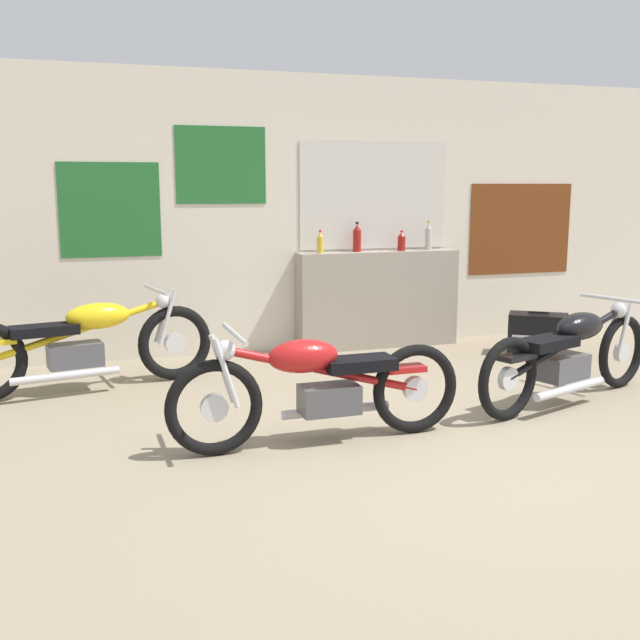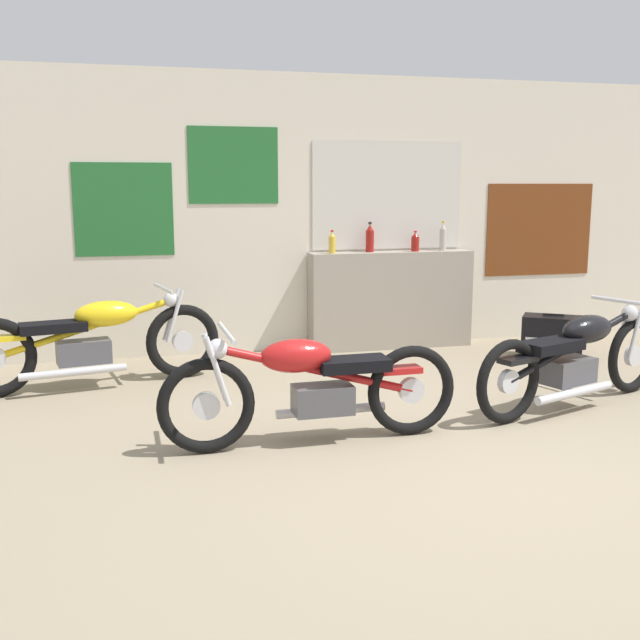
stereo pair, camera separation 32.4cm
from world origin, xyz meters
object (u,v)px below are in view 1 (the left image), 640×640
(hard_case_black, at_px, (538,334))
(bottle_left_center, at_px, (357,238))
(bottle_right_center, at_px, (428,237))
(bottle_leftmost, at_px, (320,243))
(motorcycle_red, at_px, (319,385))
(bottle_center, at_px, (402,242))
(motorcycle_black, at_px, (570,353))
(motorcycle_yellow, at_px, (84,343))

(hard_case_black, bearing_deg, bottle_left_center, 151.68)
(bottle_left_center, xyz_separation_m, bottle_right_center, (0.81, -0.01, 0.00))
(bottle_leftmost, relative_size, motorcycle_red, 0.12)
(bottle_center, height_order, motorcycle_black, bottle_center)
(bottle_leftmost, xyz_separation_m, motorcycle_red, (-0.87, -2.69, -0.72))
(motorcycle_black, height_order, motorcycle_red, motorcycle_red)
(motorcycle_yellow, bearing_deg, bottle_leftmost, 20.18)
(bottle_center, relative_size, motorcycle_black, 0.11)
(motorcycle_yellow, xyz_separation_m, motorcycle_red, (1.47, -1.83, -0.01))
(bottle_center, bearing_deg, motorcycle_red, -123.27)
(hard_case_black, bearing_deg, bottle_center, 143.86)
(bottle_leftmost, relative_size, motorcycle_black, 0.12)
(bottle_center, xyz_separation_m, motorcycle_black, (0.39, -2.39, -0.71))
(motorcycle_yellow, relative_size, motorcycle_red, 1.08)
(motorcycle_yellow, bearing_deg, bottle_left_center, 18.34)
(bottle_right_center, bearing_deg, motorcycle_yellow, -165.81)
(bottle_leftmost, relative_size, bottle_center, 1.10)
(bottle_leftmost, bearing_deg, hard_case_black, -21.89)
(motorcycle_black, bearing_deg, bottle_center, 99.29)
(bottle_leftmost, xyz_separation_m, bottle_center, (0.90, 0.01, -0.01))
(bottle_center, relative_size, hard_case_black, 0.33)
(bottle_center, bearing_deg, motorcycle_yellow, -164.94)
(bottle_right_center, xyz_separation_m, motorcycle_yellow, (-3.56, -0.90, -0.75))
(bottle_right_center, relative_size, motorcycle_black, 0.15)
(bottle_right_center, bearing_deg, motorcycle_black, -88.39)
(bottle_center, bearing_deg, bottle_right_center, 5.19)
(bottle_leftmost, height_order, motorcycle_black, bottle_leftmost)
(bottle_left_center, distance_m, motorcycle_black, 2.70)
(bottle_leftmost, height_order, bottle_center, bottle_leftmost)
(bottle_right_center, bearing_deg, motorcycle_red, -127.51)
(bottle_left_center, xyz_separation_m, hard_case_black, (1.63, -0.88, -0.94))
(motorcycle_black, bearing_deg, bottle_right_center, 91.61)
(hard_case_black, bearing_deg, bottle_leftmost, 158.11)
(bottle_left_center, relative_size, motorcycle_yellow, 0.14)
(motorcycle_black, bearing_deg, hard_case_black, 64.03)
(bottle_leftmost, bearing_deg, motorcycle_yellow, -159.82)
(bottle_center, relative_size, motorcycle_red, 0.11)
(bottle_right_center, xyz_separation_m, motorcycle_red, (-2.10, -2.73, -0.76))
(bottle_leftmost, height_order, motorcycle_yellow, bottle_leftmost)
(bottle_center, xyz_separation_m, hard_case_black, (1.15, -0.84, -0.90))
(bottle_center, height_order, motorcycle_yellow, bottle_center)
(bottle_left_center, distance_m, hard_case_black, 2.08)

